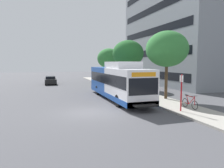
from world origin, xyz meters
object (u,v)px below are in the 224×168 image
object	(u,v)px
bicycle_parked	(190,103)
parked_car_far_lane	(50,80)
transit_bus	(117,82)
street_tree_near_stop	(167,49)
street_tree_mid_block	(128,54)
bus_stop_sign_pole	(181,90)
street_tree_far_block	(109,58)

from	to	relation	value
bicycle_parked	parked_car_far_lane	distance (m)	24.98
transit_bus	street_tree_near_stop	distance (m)	5.62
bicycle_parked	street_tree_near_stop	world-z (taller)	street_tree_near_stop
bicycle_parked	street_tree_mid_block	bearing A→B (deg)	87.34
transit_bus	parked_car_far_lane	distance (m)	17.92
bus_stop_sign_pole	parked_car_far_lane	distance (m)	25.09
transit_bus	bicycle_parked	xyz separation A→B (m)	(3.61, -6.21, -1.14)
street_tree_near_stop	transit_bus	bearing A→B (deg)	155.78
transit_bus	parked_car_far_lane	xyz separation A→B (m)	(-5.79, 16.93, -1.04)
bicycle_parked	street_tree_far_block	world-z (taller)	street_tree_far_block
bus_stop_sign_pole	street_tree_near_stop	bearing A→B (deg)	69.02
bus_stop_sign_pole	street_tree_mid_block	xyz separation A→B (m)	(1.85, 14.33, 3.15)
bus_stop_sign_pole	parked_car_far_lane	size ratio (longest dim) A/B	0.58
street_tree_mid_block	street_tree_far_block	world-z (taller)	street_tree_mid_block
street_tree_mid_block	parked_car_far_lane	distance (m)	14.34
transit_bus	street_tree_mid_block	distance (m)	9.22
parked_car_far_lane	bus_stop_sign_pole	bearing A→B (deg)	-70.92
bicycle_parked	street_tree_far_block	bearing A→B (deg)	88.53
street_tree_far_block	bicycle_parked	bearing A→B (deg)	-91.47
transit_bus	street_tree_far_block	xyz separation A→B (m)	(4.19, 16.19, 2.60)
parked_car_far_lane	bicycle_parked	bearing A→B (deg)	-67.88
street_tree_near_stop	street_tree_mid_block	world-z (taller)	street_tree_mid_block
transit_bus	street_tree_mid_block	size ratio (longest dim) A/B	1.89
street_tree_mid_block	parked_car_far_lane	world-z (taller)	street_tree_mid_block
bus_stop_sign_pole	street_tree_near_stop	size ratio (longest dim) A/B	0.41
street_tree_near_stop	parked_car_far_lane	distance (m)	21.76
bus_stop_sign_pole	street_tree_far_block	size ratio (longest dim) A/B	0.44
bicycle_parked	street_tree_mid_block	xyz separation A→B (m)	(0.64, 13.77, 4.24)
street_tree_far_block	bus_stop_sign_pole	bearing A→B (deg)	-94.43
street_tree_far_block	parked_car_far_lane	size ratio (longest dim) A/B	1.32
transit_bus	street_tree_near_stop	size ratio (longest dim) A/B	1.92
street_tree_far_block	parked_car_far_lane	xyz separation A→B (m)	(-9.98, 0.74, -3.64)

